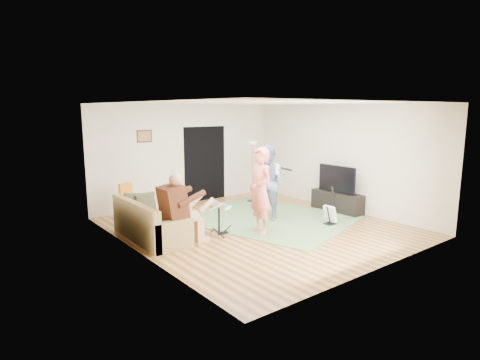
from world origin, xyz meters
The scene contains 19 objects.
floor centered at (0.00, 0.00, 0.00)m, with size 6.00×6.00×0.00m, color brown.
walls centered at (0.00, 0.00, 1.35)m, with size 5.50×6.00×2.70m, color beige, non-canonical shape.
ceiling centered at (0.00, 0.00, 2.70)m, with size 6.00×6.00×0.00m, color white.
window_blinds centered at (-2.74, 0.20, 1.55)m, with size 2.05×2.05×0.00m, color brown.
doorway centered at (0.55, 2.99, 1.05)m, with size 2.10×2.10×0.00m, color black.
picture_frame centered at (-1.25, 2.99, 1.90)m, with size 0.42×0.03×0.32m, color #3F2314.
area_rug centered at (0.67, 0.36, 0.01)m, with size 3.08×3.58×0.02m, color #4F7447.
sofa centered at (-2.29, 0.72, 0.27)m, with size 0.81×1.97×0.80m.
drummer centered at (-1.87, 0.07, 0.54)m, with size 0.90×0.51×1.39m.
drum_kit centered at (-1.00, 0.07, 0.30)m, with size 0.37×0.66×0.68m.
singer centered at (-0.24, -0.34, 0.91)m, with size 0.66×0.43×1.81m, color #E66E64.
microphone centered at (-0.04, -0.34, 1.35)m, with size 0.06×0.06×0.24m, color black, non-canonical shape.
guitarist centered at (0.59, 0.36, 0.88)m, with size 0.86×0.67×1.76m, color slate.
guitar_held centered at (0.79, 0.36, 1.20)m, with size 0.12×0.60×0.26m, color white, non-canonical shape.
guitar_spare centered at (1.41, -0.85, 0.25)m, with size 0.32×0.29×0.88m.
torchiere_lamp centered at (1.50, 2.02, 1.16)m, with size 0.30×0.30×1.69m.
dining_chair centered at (-2.03, 2.14, 0.32)m, with size 0.49×0.52×0.90m.
tv_cabinet centered at (2.50, -0.17, 0.25)m, with size 0.40×1.40×0.50m, color black.
television centered at (2.45, -0.17, 0.85)m, with size 0.06×1.10×0.67m, color black.
Camera 1 is at (-5.55, -6.52, 2.57)m, focal length 30.00 mm.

